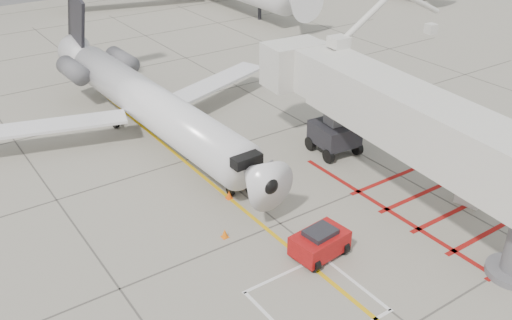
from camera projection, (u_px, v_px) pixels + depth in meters
ground_plane at (337, 269)px, 23.82m from camera, size 260.00×260.00×0.00m
regional_jet at (165, 93)px, 31.68m from camera, size 22.23×27.63×7.07m
jet_bridge at (414, 132)px, 26.68m from camera, size 10.75×19.74×7.59m
pushback_tug at (320, 242)px, 24.29m from camera, size 2.54×1.74×1.40m
baggage_cart at (252, 174)px, 29.58m from camera, size 2.29×1.80×1.27m
ground_power_unit at (476, 184)px, 28.28m from camera, size 2.27×1.64×1.62m
cone_nose at (225, 233)px, 25.67m from camera, size 0.31×0.31×0.44m
cone_side at (229, 195)px, 28.54m from camera, size 0.32×0.32×0.45m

